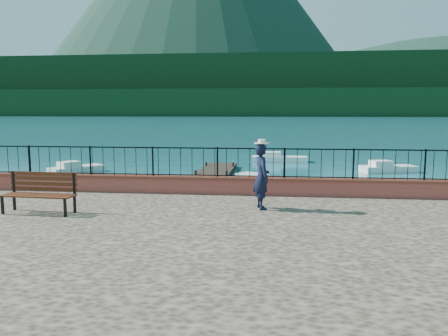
% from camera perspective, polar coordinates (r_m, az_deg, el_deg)
% --- Properties ---
extents(ground, '(2000.00, 2000.00, 0.00)m').
position_cam_1_polar(ground, '(11.38, -1.72, -12.89)').
color(ground, '#19596B').
rests_on(ground, ground).
extents(parapet, '(28.00, 0.46, 0.58)m').
position_cam_1_polar(parapet, '(14.55, 0.32, -2.28)').
color(parapet, '#A14F3A').
rests_on(parapet, promenade).
extents(railing, '(27.00, 0.05, 0.95)m').
position_cam_1_polar(railing, '(14.44, 0.32, 0.71)').
color(railing, black).
rests_on(railing, parapet).
extents(dock, '(2.00, 16.00, 0.30)m').
position_cam_1_polar(dock, '(23.15, -2.43, -1.97)').
color(dock, '#2D231C').
rests_on(dock, ground).
extents(far_forest, '(900.00, 60.00, 18.00)m').
position_cam_1_polar(far_forest, '(310.60, 6.20, 8.42)').
color(far_forest, black).
rests_on(far_forest, ground).
extents(foothills, '(900.00, 120.00, 44.00)m').
position_cam_1_polar(foothills, '(371.00, 6.28, 10.28)').
color(foothills, black).
rests_on(foothills, ground).
extents(park_bench, '(2.01, 0.75, 1.10)m').
position_cam_1_polar(park_bench, '(12.88, -22.95, -4.03)').
color(park_bench, black).
rests_on(park_bench, promenade).
extents(person, '(0.64, 0.78, 1.86)m').
position_cam_1_polar(person, '(12.31, 4.94, -1.10)').
color(person, black).
rests_on(person, promenade).
extents(hat, '(0.44, 0.44, 0.12)m').
position_cam_1_polar(hat, '(12.21, 4.99, 3.49)').
color(hat, silver).
rests_on(hat, person).
extents(boat_1, '(4.24, 3.51, 0.80)m').
position_cam_1_polar(boat_1, '(21.92, 5.06, -1.87)').
color(boat_1, silver).
rests_on(boat_1, ground).
extents(boat_2, '(3.73, 2.21, 0.80)m').
position_cam_1_polar(boat_2, '(30.06, 20.67, 0.22)').
color(boat_2, silver).
rests_on(boat_2, ground).
extents(boat_3, '(3.05, 3.50, 0.80)m').
position_cam_1_polar(boat_3, '(29.44, -18.71, 0.17)').
color(boat_3, silver).
rests_on(boat_3, ground).
extents(boat_4, '(4.28, 1.40, 0.80)m').
position_cam_1_polar(boat_4, '(34.15, 7.25, 1.47)').
color(boat_4, white).
rests_on(boat_4, ground).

